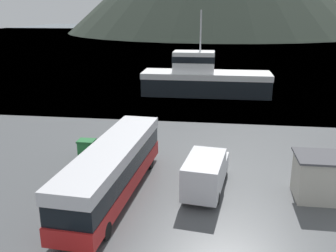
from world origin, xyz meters
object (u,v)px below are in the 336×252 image
fishing_boat (204,78)px  dock_kiosk (318,177)px  tour_bus (113,168)px  delivery_van (206,172)px  small_boat (170,89)px  storage_bin (87,148)px

fishing_boat → dock_kiosk: bearing=15.9°
tour_bus → delivery_van: bearing=18.3°
dock_kiosk → small_boat: (-12.35, 28.35, -0.95)m
dock_kiosk → small_boat: 30.94m
tour_bus → small_boat: bearing=95.0°
delivery_van → storage_bin: delivery_van is taller
fishing_boat → small_boat: fishing_boat is taller
tour_bus → storage_bin: bearing=126.9°
tour_bus → delivery_van: (5.35, 1.36, -0.57)m
fishing_boat → dock_kiosk: size_ratio=5.85×
delivery_van → storage_bin: (-9.07, 4.41, -0.58)m
storage_bin → small_boat: size_ratio=0.22×
storage_bin → dock_kiosk: dock_kiosk is taller
delivery_van → dock_kiosk: (6.50, -0.04, 0.10)m
tour_bus → storage_bin: tour_bus is taller
small_boat → dock_kiosk: bearing=-68.8°
tour_bus → delivery_van: tour_bus is taller
tour_bus → small_boat: 29.71m
dock_kiosk → tour_bus: bearing=-173.6°
delivery_van → small_boat: (-5.85, 28.31, -0.85)m
delivery_van → fishing_boat: 26.99m
small_boat → delivery_van: bearing=-80.7°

